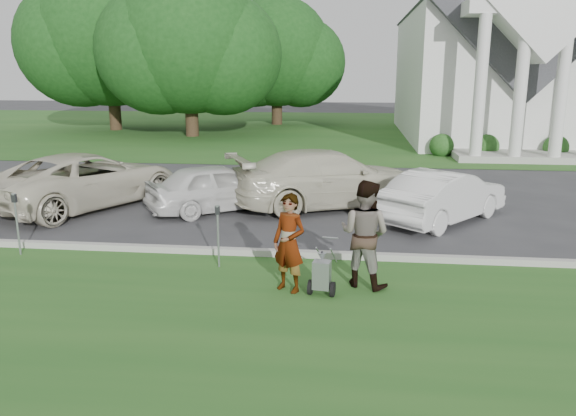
% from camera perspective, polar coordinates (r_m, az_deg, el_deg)
% --- Properties ---
extents(ground, '(120.00, 120.00, 0.00)m').
position_cam_1_polar(ground, '(11.25, -1.04, -5.88)').
color(ground, '#333335').
rests_on(ground, ground).
extents(grass_strip, '(80.00, 7.00, 0.01)m').
position_cam_1_polar(grass_strip, '(8.52, -3.74, -12.60)').
color(grass_strip, '#24561D').
rests_on(grass_strip, ground).
extents(church_lawn, '(80.00, 30.00, 0.01)m').
position_cam_1_polar(church_lawn, '(37.72, 4.36, 7.99)').
color(church_lawn, '#24561D').
rests_on(church_lawn, ground).
extents(curb, '(80.00, 0.18, 0.15)m').
position_cam_1_polar(curb, '(11.74, -0.69, -4.64)').
color(curb, '#9E9E93').
rests_on(curb, ground).
extents(church, '(9.19, 19.00, 24.10)m').
position_cam_1_polar(church, '(34.53, 20.04, 16.56)').
color(church, white).
rests_on(church, ground).
extents(tree_left, '(10.63, 8.40, 9.71)m').
position_cam_1_polar(tree_left, '(33.85, -10.06, 15.82)').
color(tree_left, '#332316').
rests_on(tree_left, ground).
extents(tree_far, '(11.64, 9.20, 10.73)m').
position_cam_1_polar(tree_far, '(38.74, -17.68, 15.98)').
color(tree_far, '#332316').
rests_on(tree_far, ground).
extents(tree_back, '(9.61, 7.60, 8.89)m').
position_cam_1_polar(tree_back, '(40.86, -1.18, 15.09)').
color(tree_back, '#332316').
rests_on(tree_back, ground).
extents(striping_cart, '(0.50, 0.94, 0.84)m').
position_cam_1_polar(striping_cart, '(9.72, 3.46, -6.88)').
color(striping_cart, black).
rests_on(striping_cart, ground).
extents(person_left, '(0.76, 0.68, 1.74)m').
position_cam_1_polar(person_left, '(9.73, 0.11, -3.66)').
color(person_left, '#999999').
rests_on(person_left, ground).
extents(person_right, '(1.16, 1.07, 1.93)m').
position_cam_1_polar(person_right, '(10.03, 7.78, -2.68)').
color(person_right, '#999999').
rests_on(person_right, ground).
extents(parking_meter_near, '(0.09, 0.08, 1.26)m').
position_cam_1_polar(parking_meter_near, '(11.00, -7.13, -2.11)').
color(parking_meter_near, '#96999E').
rests_on(parking_meter_near, ground).
extents(parking_meter_far, '(0.10, 0.09, 1.33)m').
position_cam_1_polar(parking_meter_far, '(12.95, -25.88, -0.79)').
color(parking_meter_far, '#96999E').
rests_on(parking_meter_far, ground).
extents(car_a, '(4.81, 6.11, 1.54)m').
position_cam_1_polar(car_a, '(16.96, -19.76, 2.72)').
color(car_a, beige).
rests_on(car_a, ground).
extents(car_b, '(4.10, 3.56, 1.33)m').
position_cam_1_polar(car_b, '(15.55, -7.11, 2.11)').
color(car_b, silver).
rests_on(car_b, ground).
extents(car_c, '(6.02, 4.50, 1.62)m').
position_cam_1_polar(car_c, '(15.97, 4.16, 3.01)').
color(car_c, beige).
rests_on(car_c, ground).
extents(car_d, '(3.68, 4.04, 1.34)m').
position_cam_1_polar(car_d, '(14.88, 15.55, 1.18)').
color(car_d, silver).
rests_on(car_d, ground).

